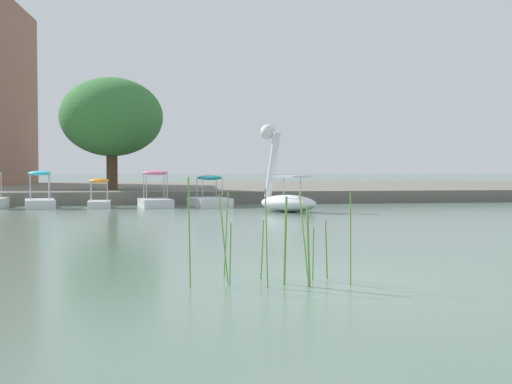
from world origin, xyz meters
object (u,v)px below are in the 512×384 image
(pedal_boat_orange, at_px, (99,198))
(swan_boat, at_px, (285,193))
(tree_sapling_by_fence, at_px, (112,117))
(pedal_boat_pink, at_px, (155,197))
(pedal_boat_cyan, at_px, (40,197))
(pedal_boat_teal, at_px, (210,198))

(pedal_boat_orange, bearing_deg, swan_boat, -27.10)
(swan_boat, height_order, tree_sapling_by_fence, tree_sapling_by_fence)
(pedal_boat_pink, bearing_deg, pedal_boat_cyan, 178.30)
(pedal_boat_cyan, xyz_separation_m, tree_sapling_by_fence, (2.64, 5.12, 3.76))
(pedal_boat_teal, distance_m, pedal_boat_cyan, 7.14)
(swan_boat, relative_size, pedal_boat_orange, 1.88)
(tree_sapling_by_fence, bearing_deg, pedal_boat_orange, -91.94)
(pedal_boat_teal, height_order, pedal_boat_cyan, pedal_boat_cyan)
(pedal_boat_cyan, bearing_deg, pedal_boat_orange, -4.03)
(pedal_boat_cyan, relative_size, tree_sapling_by_fence, 0.42)
(pedal_boat_teal, height_order, pedal_boat_orange, pedal_boat_teal)
(pedal_boat_pink, distance_m, pedal_boat_orange, 2.35)
(swan_boat, distance_m, pedal_boat_pink, 6.21)
(pedal_boat_teal, relative_size, pedal_boat_orange, 1.41)
(pedal_boat_cyan, bearing_deg, tree_sapling_by_fence, 62.74)
(pedal_boat_teal, bearing_deg, tree_sapling_by_fence, 130.45)
(pedal_boat_teal, distance_m, tree_sapling_by_fence, 7.93)
(pedal_boat_cyan, bearing_deg, pedal_boat_teal, -1.24)
(swan_boat, xyz_separation_m, pedal_boat_teal, (-2.61, 3.75, -0.36))
(swan_boat, bearing_deg, pedal_boat_cyan, 158.18)
(pedal_boat_teal, xyz_separation_m, pedal_boat_cyan, (-7.14, 0.15, 0.10))
(swan_boat, xyz_separation_m, pedal_boat_pink, (-4.94, 3.76, -0.30))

